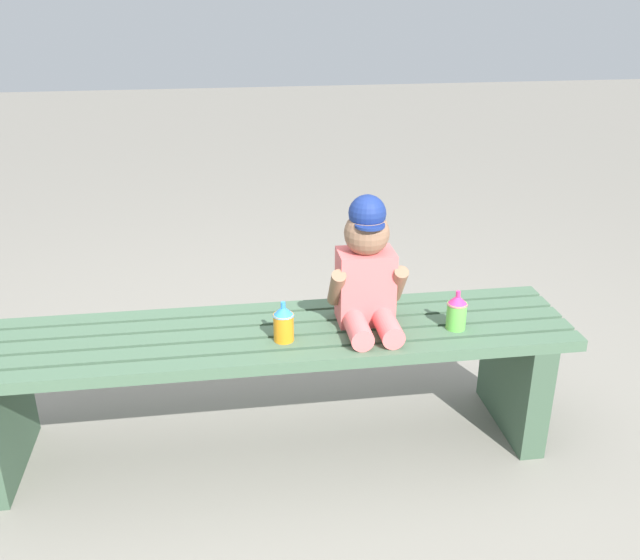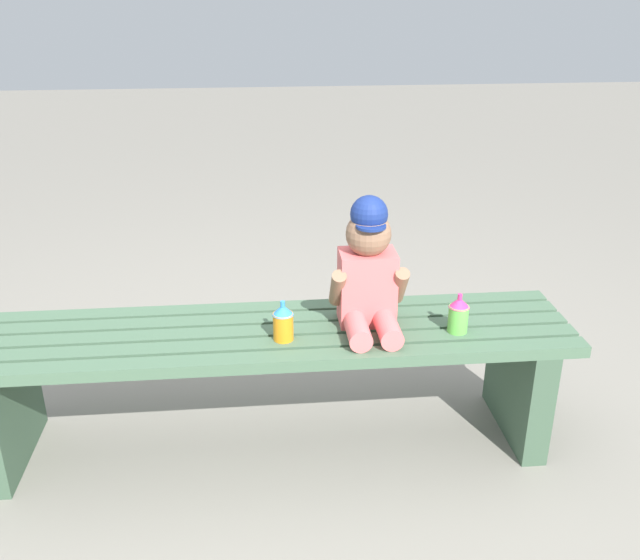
# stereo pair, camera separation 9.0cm
# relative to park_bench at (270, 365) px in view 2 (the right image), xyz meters

# --- Properties ---
(ground_plane) EXTENTS (16.00, 16.00, 0.00)m
(ground_plane) POSITION_rel_park_bench_xyz_m (0.00, -0.00, -0.29)
(ground_plane) COLOR gray
(park_bench) EXTENTS (1.86, 0.40, 0.42)m
(park_bench) POSITION_rel_park_bench_xyz_m (0.00, 0.00, 0.00)
(park_bench) COLOR #47664C
(park_bench) RESTS_ON ground_plane
(child_figure) EXTENTS (0.23, 0.27, 0.40)m
(child_figure) POSITION_rel_park_bench_xyz_m (0.30, 0.01, 0.30)
(child_figure) COLOR #E56666
(child_figure) RESTS_ON park_bench
(sippy_cup_left) EXTENTS (0.06, 0.06, 0.12)m
(sippy_cup_left) POSITION_rel_park_bench_xyz_m (0.04, -0.07, 0.18)
(sippy_cup_left) COLOR orange
(sippy_cup_left) RESTS_ON park_bench
(sippy_cup_right) EXTENTS (0.06, 0.06, 0.12)m
(sippy_cup_right) POSITION_rel_park_bench_xyz_m (0.57, -0.07, 0.18)
(sippy_cup_right) COLOR #66CC4C
(sippy_cup_right) RESTS_ON park_bench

